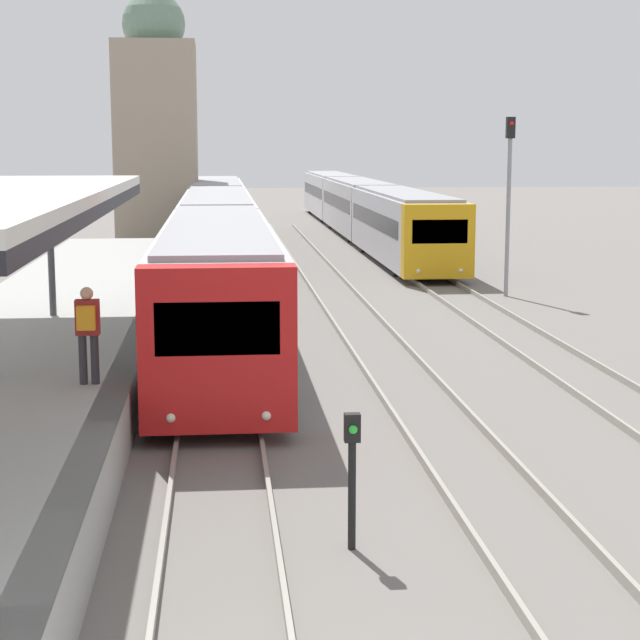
# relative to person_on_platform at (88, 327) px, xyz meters

# --- Properties ---
(person_on_platform) EXTENTS (0.40, 0.40, 1.66)m
(person_on_platform) POSITION_rel_person_on_platform_xyz_m (0.00, 0.00, 0.00)
(person_on_platform) COLOR #2D2D33
(person_on_platform) RESTS_ON station_platform
(train_near) EXTENTS (2.67, 47.84, 3.19)m
(train_near) POSITION_rel_person_on_platform_xyz_m (2.18, 23.31, -0.25)
(train_near) COLOR red
(train_near) RESTS_ON ground_plane
(train_far) EXTENTS (2.61, 44.52, 3.07)m
(train_far) POSITION_rel_person_on_platform_xyz_m (10.11, 41.85, -0.31)
(train_far) COLOR gold
(train_far) RESTS_ON ground_plane
(signal_post_near) EXTENTS (0.20, 0.21, 1.76)m
(signal_post_near) POSITION_rel_person_on_platform_xyz_m (3.84, -5.26, -0.92)
(signal_post_near) COLOR black
(signal_post_near) RESTS_ON ground_plane
(signal_mast_far) EXTENTS (0.28, 0.29, 5.96)m
(signal_mast_far) POSITION_rel_person_on_platform_xyz_m (11.86, 16.94, 1.66)
(signal_mast_far) COLOR gray
(signal_mast_far) RESTS_ON ground_plane
(distant_domed_building) EXTENTS (4.15, 4.15, 12.70)m
(distant_domed_building) POSITION_rel_person_on_platform_xyz_m (-0.90, 38.39, 4.03)
(distant_domed_building) COLOR gray
(distant_domed_building) RESTS_ON ground_plane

